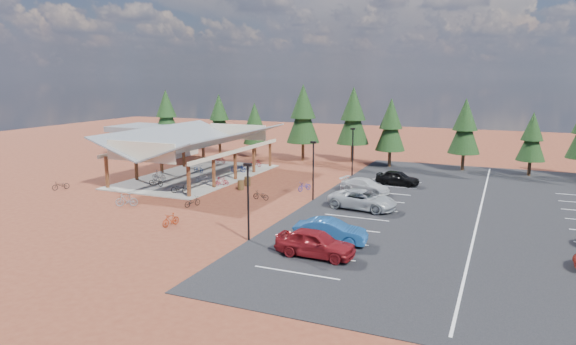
{
  "coord_description": "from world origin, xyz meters",
  "views": [
    {
      "loc": [
        20.02,
        -38.48,
        10.63
      ],
      "look_at": [
        2.94,
        1.32,
        2.4
      ],
      "focal_mm": 32.0,
      "sensor_mm": 36.0,
      "label": 1
    }
  ],
  "objects_px": {
    "trash_bin_1": "(247,181)",
    "car_1": "(330,231)",
    "lamp_post_2": "(353,148)",
    "car_3": "(365,186)",
    "bike_1": "(159,176)",
    "bike_5": "(203,178)",
    "outbuilding": "(154,140)",
    "bike_2": "(198,169)",
    "bike_pavilion": "(196,141)",
    "bike_3": "(220,160)",
    "bike_14": "(305,186)",
    "car_2": "(363,200)",
    "bike_13": "(127,200)",
    "trash_bin_0": "(241,185)",
    "bike_0": "(156,182)",
    "lamp_post_0": "(248,196)",
    "lamp_post_1": "(313,166)",
    "bike_6": "(238,168)",
    "bike_16": "(261,195)",
    "bike_11": "(171,220)",
    "bike_15": "(221,182)",
    "bike_8": "(61,185)",
    "bike_4": "(180,189)",
    "bike_7": "(256,163)",
    "car_0": "(315,243)",
    "car_4": "(398,178)"
  },
  "relations": [
    {
      "from": "trash_bin_1",
      "to": "car_1",
      "type": "height_order",
      "value": "car_1"
    },
    {
      "from": "lamp_post_2",
      "to": "car_3",
      "type": "relative_size",
      "value": 1.12
    },
    {
      "from": "bike_1",
      "to": "bike_5",
      "type": "bearing_deg",
      "value": -68.98
    },
    {
      "from": "outbuilding",
      "to": "bike_2",
      "type": "height_order",
      "value": "outbuilding"
    },
    {
      "from": "bike_pavilion",
      "to": "bike_5",
      "type": "height_order",
      "value": "bike_pavilion"
    },
    {
      "from": "bike_3",
      "to": "bike_14",
      "type": "height_order",
      "value": "bike_3"
    },
    {
      "from": "car_1",
      "to": "car_2",
      "type": "xyz_separation_m",
      "value": [
        -0.32,
        9.12,
        -0.01
      ]
    },
    {
      "from": "bike_13",
      "to": "car_2",
      "type": "xyz_separation_m",
      "value": [
        18.13,
        6.72,
        0.26
      ]
    },
    {
      "from": "trash_bin_0",
      "to": "bike_0",
      "type": "height_order",
      "value": "bike_0"
    },
    {
      "from": "trash_bin_0",
      "to": "bike_2",
      "type": "relative_size",
      "value": 0.57
    },
    {
      "from": "bike_3",
      "to": "car_2",
      "type": "height_order",
      "value": "car_2"
    },
    {
      "from": "trash_bin_0",
      "to": "lamp_post_0",
      "type": "bearing_deg",
      "value": -59.72
    },
    {
      "from": "lamp_post_1",
      "to": "bike_0",
      "type": "bearing_deg",
      "value": -176.36
    },
    {
      "from": "bike_6",
      "to": "bike_16",
      "type": "height_order",
      "value": "bike_6"
    },
    {
      "from": "bike_11",
      "to": "bike_15",
      "type": "xyz_separation_m",
      "value": [
        -3.56,
        13.02,
        -0.01
      ]
    },
    {
      "from": "bike_15",
      "to": "car_3",
      "type": "distance_m",
      "value": 13.93
    },
    {
      "from": "car_3",
      "to": "bike_8",
      "type": "bearing_deg",
      "value": 121.59
    },
    {
      "from": "bike_4",
      "to": "bike_7",
      "type": "relative_size",
      "value": 1.12
    },
    {
      "from": "bike_5",
      "to": "car_3",
      "type": "distance_m",
      "value": 16.16
    },
    {
      "from": "bike_pavilion",
      "to": "trash_bin_0",
      "type": "xyz_separation_m",
      "value": [
        7.31,
        -3.83,
        -3.37
      ]
    },
    {
      "from": "bike_7",
      "to": "bike_11",
      "type": "xyz_separation_m",
      "value": [
        5.08,
        -23.64,
        -0.08
      ]
    },
    {
      "from": "lamp_post_1",
      "to": "bike_11",
      "type": "distance_m",
      "value": 13.31
    },
    {
      "from": "bike_8",
      "to": "bike_13",
      "type": "bearing_deg",
      "value": 8.76
    },
    {
      "from": "outbuilding",
      "to": "lamp_post_0",
      "type": "xyz_separation_m",
      "value": [
        29.0,
        -28.0,
        0.95
      ]
    },
    {
      "from": "trash_bin_0",
      "to": "bike_16",
      "type": "height_order",
      "value": "trash_bin_0"
    },
    {
      "from": "bike_4",
      "to": "outbuilding",
      "type": "bearing_deg",
      "value": 32.59
    },
    {
      "from": "bike_1",
      "to": "bike_6",
      "type": "height_order",
      "value": "bike_1"
    },
    {
      "from": "lamp_post_0",
      "to": "bike_16",
      "type": "distance_m",
      "value": 11.43
    },
    {
      "from": "trash_bin_1",
      "to": "bike_11",
      "type": "relative_size",
      "value": 0.59
    },
    {
      "from": "car_3",
      "to": "car_2",
      "type": "bearing_deg",
      "value": -155.77
    },
    {
      "from": "bike_8",
      "to": "car_0",
      "type": "xyz_separation_m",
      "value": [
        28.39,
        -7.63,
        0.44
      ]
    },
    {
      "from": "bike_8",
      "to": "bike_15",
      "type": "height_order",
      "value": "bike_15"
    },
    {
      "from": "bike_5",
      "to": "car_0",
      "type": "distance_m",
      "value": 23.35
    },
    {
      "from": "bike_1",
      "to": "trash_bin_0",
      "type": "bearing_deg",
      "value": -82.47
    },
    {
      "from": "car_0",
      "to": "car_4",
      "type": "height_order",
      "value": "car_0"
    },
    {
      "from": "bike_7",
      "to": "car_3",
      "type": "xyz_separation_m",
      "value": [
        15.21,
        -8.02,
        0.16
      ]
    },
    {
      "from": "bike_3",
      "to": "outbuilding",
      "type": "bearing_deg",
      "value": 82.02
    },
    {
      "from": "bike_11",
      "to": "bike_3",
      "type": "bearing_deg",
      "value": 124.99
    },
    {
      "from": "bike_11",
      "to": "car_1",
      "type": "distance_m",
      "value": 11.78
    },
    {
      "from": "bike_16",
      "to": "bike_13",
      "type": "bearing_deg",
      "value": -49.25
    },
    {
      "from": "bike_2",
      "to": "bike_7",
      "type": "xyz_separation_m",
      "value": [
        4.22,
        5.72,
        0.03
      ]
    },
    {
      "from": "bike_16",
      "to": "bike_7",
      "type": "bearing_deg",
      "value": -145.73
    },
    {
      "from": "bike_4",
      "to": "bike_7",
      "type": "bearing_deg",
      "value": -10.32
    },
    {
      "from": "trash_bin_1",
      "to": "bike_2",
      "type": "height_order",
      "value": "bike_2"
    },
    {
      "from": "lamp_post_1",
      "to": "car_2",
      "type": "xyz_separation_m",
      "value": [
        4.76,
        -1.32,
        -2.17
      ]
    },
    {
      "from": "car_0",
      "to": "car_3",
      "type": "height_order",
      "value": "car_0"
    },
    {
      "from": "car_3",
      "to": "bike_16",
      "type": "bearing_deg",
      "value": 139.71
    },
    {
      "from": "lamp_post_2",
      "to": "bike_15",
      "type": "distance_m",
      "value": 14.68
    },
    {
      "from": "outbuilding",
      "to": "bike_4",
      "type": "xyz_separation_m",
      "value": [
        17.13,
        -18.74,
        -1.49
      ]
    },
    {
      "from": "bike_14",
      "to": "car_1",
      "type": "bearing_deg",
      "value": -41.12
    }
  ]
}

